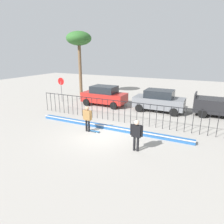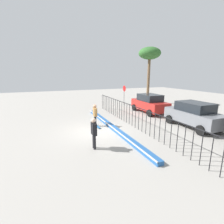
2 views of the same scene
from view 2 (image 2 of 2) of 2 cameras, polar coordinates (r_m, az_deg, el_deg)
ground_plane at (r=11.79m, az=-5.18°, el=-6.44°), size 60.00×60.00×0.00m
bowl_coping_ledge at (r=12.12m, az=0.12°, el=-5.22°), size 11.00×0.40×0.27m
perimeter_fence at (r=12.58m, az=7.09°, el=-0.43°), size 14.04×0.04×1.62m
skateboarder at (r=12.52m, az=-5.92°, el=-0.42°), size 0.69×0.26×1.70m
skateboard at (r=12.42m, az=-4.90°, el=-5.11°), size 0.80×0.20×0.07m
camera_operator at (r=8.74m, az=-6.31°, el=-6.43°), size 0.69×0.26×1.71m
parked_car_red at (r=17.36m, az=12.92°, el=2.96°), size 4.30×2.12×1.90m
parked_car_gray at (r=13.67m, az=26.57°, el=-0.81°), size 4.30×2.12×1.90m
stop_sign at (r=21.05m, az=4.24°, el=6.77°), size 0.76×0.07×2.50m
palm_tree_short at (r=22.88m, az=12.94°, el=18.79°), size 2.84×2.84×7.30m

